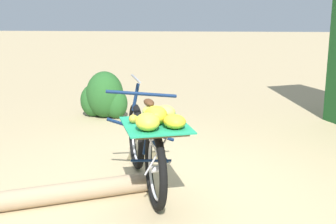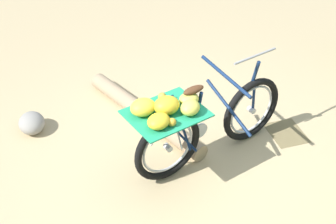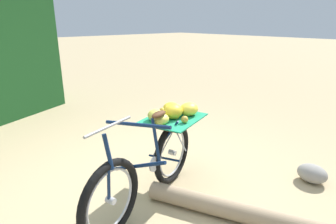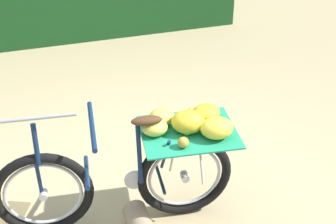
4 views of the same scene
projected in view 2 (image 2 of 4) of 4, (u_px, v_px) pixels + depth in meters
ground_plane at (197, 180)px, 4.84m from camera, size 60.00×60.00×0.00m
bicycle at (200, 122)px, 4.74m from camera, size 0.92×1.79×1.03m
fallen_log at (145, 114)px, 5.54m from camera, size 1.72×0.91×0.18m
path_stone at (32, 123)px, 5.39m from camera, size 0.33×0.28×0.21m
leaf_litter_patch at (286, 133)px, 5.41m from camera, size 0.44×0.36×0.01m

